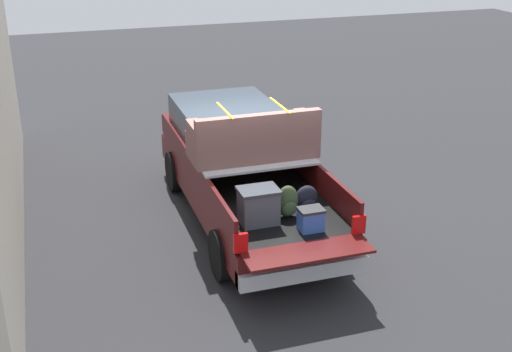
% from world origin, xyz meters
% --- Properties ---
extents(ground_plane, '(40.00, 40.00, 0.00)m').
position_xyz_m(ground_plane, '(0.00, 0.00, 0.00)').
color(ground_plane, '#262628').
extents(pickup_truck, '(6.05, 2.07, 2.23)m').
position_xyz_m(pickup_truck, '(0.35, 0.00, 0.95)').
color(pickup_truck, '#470F0F').
rests_on(pickup_truck, ground_plane).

